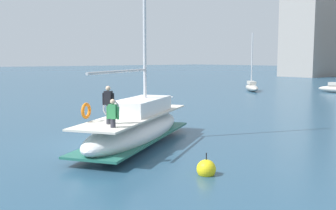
% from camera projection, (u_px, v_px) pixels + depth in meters
% --- Properties ---
extents(ground_plane, '(400.00, 400.00, 0.00)m').
position_uv_depth(ground_plane, '(100.00, 145.00, 19.08)').
color(ground_plane, '#284C66').
extents(main_sailboat, '(7.12, 9.42, 12.74)m').
position_uv_depth(main_sailboat, '(137.00, 126.00, 19.16)').
color(main_sailboat, white).
rests_on(main_sailboat, ground).
extents(moored_sloop_near, '(4.85, 4.44, 7.46)m').
position_uv_depth(moored_sloop_near, '(252.00, 87.00, 51.31)').
color(moored_sloop_near, '#B7B2A8').
rests_on(moored_sloop_near, ground).
extents(mooring_buoy, '(0.70, 0.70, 0.95)m').
position_uv_depth(mooring_buoy, '(206.00, 169.00, 14.22)').
color(mooring_buoy, yellow).
rests_on(mooring_buoy, ground).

